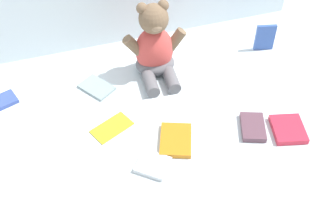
{
  "coord_description": "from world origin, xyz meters",
  "views": [
    {
      "loc": [
        -0.22,
        -0.85,
        0.94
      ],
      "look_at": [
        0.02,
        -0.1,
        0.1
      ],
      "focal_mm": 40.87,
      "sensor_mm": 36.0,
      "label": 1
    }
  ],
  "objects": [
    {
      "name": "teddy_bear",
      "position": [
        0.07,
        0.2,
        0.1
      ],
      "size": [
        0.23,
        0.21,
        0.28
      ],
      "rotation": [
        0.0,
        0.0,
        -0.06
      ],
      "color": "#D84C47",
      "rests_on": "ground_plane"
    },
    {
      "name": "book_case_7",
      "position": [
        0.51,
        0.2,
        0.05
      ],
      "size": [
        0.08,
        0.03,
        0.11
      ],
      "primitive_type": "cube",
      "rotation": [
        -0.03,
        0.0,
        -0.24
      ],
      "color": "#375AAB",
      "rests_on": "ground_plane"
    },
    {
      "name": "book_case_1",
      "position": [
        -0.06,
        -0.21,
        0.01
      ],
      "size": [
        0.12,
        0.12,
        0.02
      ],
      "primitive_type": "cube",
      "rotation": [
        0.0,
        0.0,
        4.03
      ],
      "color": "white",
      "rests_on": "ground_plane"
    },
    {
      "name": "book_case_4",
      "position": [
        -0.14,
        -0.02,
        0.0
      ],
      "size": [
        0.15,
        0.12,
        0.01
      ],
      "primitive_type": "cube",
      "rotation": [
        0.0,
        0.0,
        5.15
      ],
      "color": "yellow",
      "rests_on": "ground_plane"
    },
    {
      "name": "book_case_5",
      "position": [
        -0.49,
        0.2,
        0.01
      ],
      "size": [
        0.13,
        0.1,
        0.01
      ],
      "primitive_type": "cube",
      "rotation": [
        0.0,
        0.0,
        1.91
      ],
      "color": "#3A52A5",
      "rests_on": "ground_plane"
    },
    {
      "name": "ground_plane",
      "position": [
        0.0,
        0.0,
        0.0
      ],
      "size": [
        3.2,
        3.2,
        0.0
      ],
      "primitive_type": "plane",
      "color": "silver"
    },
    {
      "name": "book_case_3",
      "position": [
        0.29,
        -0.17,
        0.01
      ],
      "size": [
        0.11,
        0.13,
        0.02
      ],
      "primitive_type": "cube",
      "rotation": [
        0.0,
        0.0,
        2.79
      ],
      "color": "#5F3D4A",
      "rests_on": "ground_plane"
    },
    {
      "name": "book_case_0",
      "position": [
        -0.16,
        0.18,
        0.01
      ],
      "size": [
        0.13,
        0.14,
        0.01
      ],
      "primitive_type": "cube",
      "rotation": [
        0.0,
        0.0,
        3.74
      ],
      "color": "#8FA5A8",
      "rests_on": "ground_plane"
    },
    {
      "name": "book_case_2",
      "position": [
        0.39,
        -0.21,
        0.01
      ],
      "size": [
        0.12,
        0.14,
        0.02
      ],
      "primitive_type": "cube",
      "rotation": [
        0.0,
        0.0,
        6.04
      ],
      "color": "red",
      "rests_on": "ground_plane"
    },
    {
      "name": "book_case_6",
      "position": [
        0.03,
        -0.14,
        0.01
      ],
      "size": [
        0.14,
        0.15,
        0.02
      ],
      "primitive_type": "cube",
      "rotation": [
        0.0,
        0.0,
        5.92
      ],
      "color": "orange",
      "rests_on": "ground_plane"
    }
  ]
}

